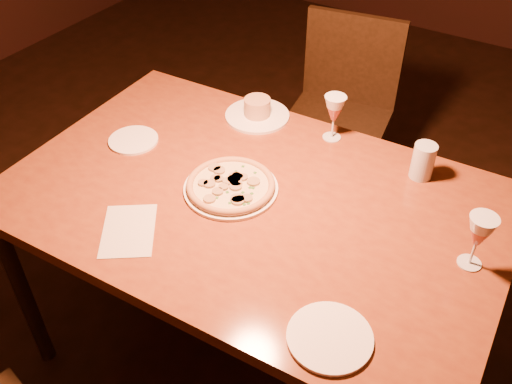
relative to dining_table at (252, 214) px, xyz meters
The scene contains 11 objects.
floor 0.78m from the dining_table, 71.91° to the right, with size 7.00×7.00×0.00m, color black.
dining_table is the anchor object (origin of this frame).
chair_far 1.09m from the dining_table, 98.75° to the left, with size 0.53×0.53×0.96m.
pizza_plate 0.12m from the dining_table, behind, with size 0.30×0.30×0.03m.
ramekin_saucer 0.47m from the dining_table, 119.80° to the left, with size 0.24×0.24×0.08m.
wine_glass_far 0.46m from the dining_table, 80.60° to the left, with size 0.08×0.08×0.17m, color #AA4E46, non-canonical shape.
wine_glass_right 0.69m from the dining_table, ahead, with size 0.08×0.08×0.17m, color #AA4E46, non-canonical shape.
water_tumbler 0.58m from the dining_table, 42.48° to the left, with size 0.07×0.07×0.12m, color silver.
side_plate_left 0.53m from the dining_table, behind, with size 0.18×0.18×0.01m, color white.
side_plate_near 0.57m from the dining_table, 38.34° to the right, with size 0.21×0.21×0.01m, color white.
menu_card 0.40m from the dining_table, 125.16° to the right, with size 0.15×0.22×0.00m, color beige.
Camera 1 is at (0.68, -1.01, 2.01)m, focal length 40.00 mm.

